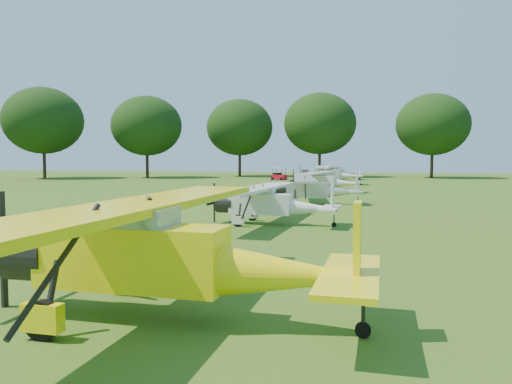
% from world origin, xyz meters
% --- Properties ---
extents(ground, '(160.00, 160.00, 0.00)m').
position_xyz_m(ground, '(0.00, 0.00, 0.00)').
color(ground, '#265114').
rests_on(ground, ground).
extents(tree_belt, '(137.36, 130.27, 14.52)m').
position_xyz_m(tree_belt, '(3.57, 0.16, 8.03)').
color(tree_belt, '#2F1F12').
rests_on(tree_belt, ground).
extents(aircraft_2, '(7.48, 11.90, 2.35)m').
position_xyz_m(aircraft_2, '(0.87, -12.00, 1.37)').
color(aircraft_2, '#FFE90A').
rests_on(aircraft_2, ground).
extents(aircraft_3, '(5.86, 9.34, 1.84)m').
position_xyz_m(aircraft_3, '(0.43, 1.43, 1.07)').
color(aircraft_3, silver).
rests_on(aircraft_3, ground).
extents(aircraft_4, '(5.92, 9.38, 1.84)m').
position_xyz_m(aircraft_4, '(1.33, 11.66, 1.08)').
color(aircraft_4, silver).
rests_on(aircraft_4, ground).
extents(aircraft_5, '(6.06, 9.60, 1.88)m').
position_xyz_m(aircraft_5, '(1.15, 22.89, 1.10)').
color(aircraft_5, silver).
rests_on(aircraft_5, ground).
extents(aircraft_6, '(6.99, 11.11, 2.19)m').
position_xyz_m(aircraft_6, '(0.77, 35.31, 1.28)').
color(aircraft_6, silver).
rests_on(aircraft_6, ground).
extents(aircraft_7, '(6.33, 10.03, 1.97)m').
position_xyz_m(aircraft_7, '(0.95, 47.29, 1.15)').
color(aircraft_7, silver).
rests_on(aircraft_7, ground).
extents(golf_cart, '(2.20, 1.78, 1.64)m').
position_xyz_m(golf_cart, '(-6.47, 44.75, 0.55)').
color(golf_cart, red).
rests_on(golf_cart, ground).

